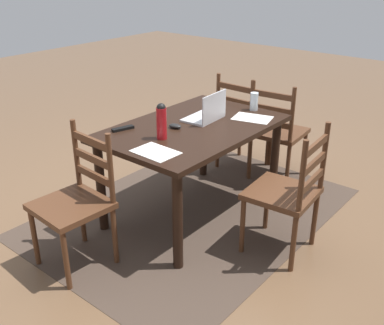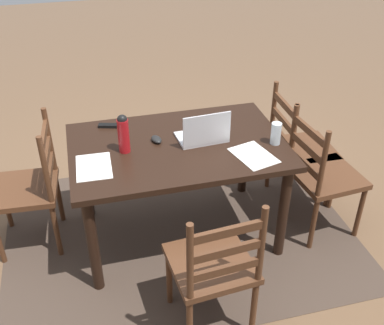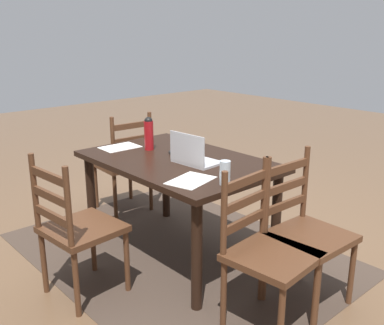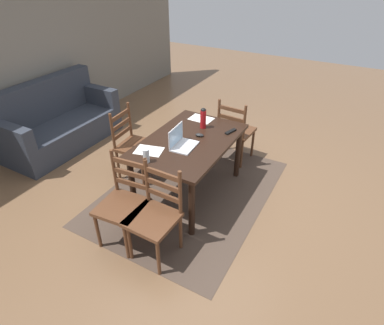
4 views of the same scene
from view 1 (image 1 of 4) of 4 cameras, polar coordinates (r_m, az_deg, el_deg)
The scene contains 14 objects.
ground_plane at distance 3.82m, azimuth 0.10°, elevation -6.19°, with size 14.00×14.00×0.00m, color brown.
area_rug at distance 3.82m, azimuth 0.10°, elevation -6.15°, with size 2.49×1.85×0.01m, color #47382D.
dining_table at distance 3.53m, azimuth 0.11°, elevation 3.05°, with size 1.41×0.92×0.76m.
chair_far_head at distance 3.20m, azimuth 11.77°, elevation -3.73°, with size 0.47×0.47×0.95m.
chair_right_near at distance 3.12m, azimuth -14.21°, elevation -4.80°, with size 0.47×0.47×0.95m.
chair_left_near at distance 4.46m, azimuth 6.37°, elevation 4.83°, with size 0.45×0.45×0.95m.
chair_left_far at distance 4.28m, azimuth 10.55°, elevation 3.71°, with size 0.48×0.48×0.95m.
laptop at distance 3.60m, azimuth 1.96°, elevation 6.16°, with size 0.33×0.24×0.23m.
water_bottle at distance 3.21m, azimuth -3.82°, elevation 5.23°, with size 0.07×0.07×0.26m.
drinking_glass at distance 3.87m, azimuth 7.72°, elevation 7.53°, with size 0.07×0.07×0.15m, color silver.
computer_mouse at distance 3.44m, azimuth -2.12°, elevation 4.54°, with size 0.06×0.10×0.03m, color black.
tv_remote at distance 3.45m, azimuth -8.58°, elevation 4.20°, with size 0.04×0.17×0.02m, color black.
paper_stack_left at distance 3.69m, azimuth 7.50°, elevation 5.49°, with size 0.21×0.30×0.00m, color white.
paper_stack_right at distance 3.03m, azimuth -4.55°, elevation 1.31°, with size 0.21×0.30×0.00m, color white.
Camera 1 is at (2.55, 2.08, 1.95)m, focal length 42.93 mm.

